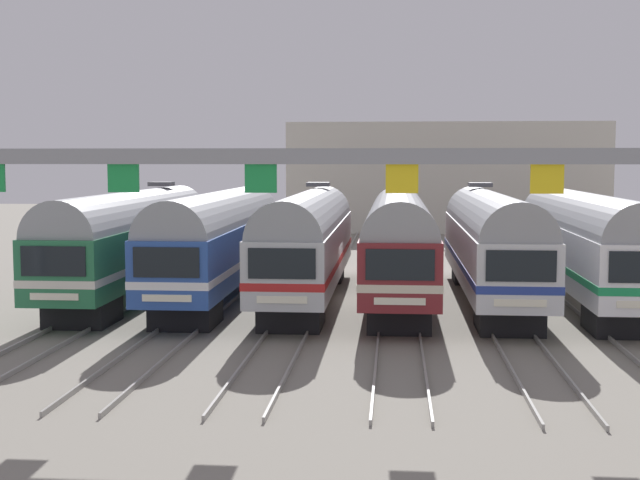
{
  "coord_description": "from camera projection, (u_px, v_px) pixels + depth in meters",
  "views": [
    {
      "loc": [
        1.76,
        -37.72,
        6.16
      ],
      "look_at": [
        -1.29,
        -1.93,
        2.84
      ],
      "focal_mm": 48.98,
      "sensor_mm": 36.0,
      "label": 1
    }
  ],
  "objects": [
    {
      "name": "catenary_gantry",
      "position": [
        331.0,
        189.0,
        24.26
      ],
      "size": [
        24.93,
        0.44,
        6.97
      ],
      "color": "gray",
      "rests_on": "ground"
    },
    {
      "name": "commuter_train_green",
      "position": [
        132.0,
        238.0,
        38.73
      ],
      "size": [
        2.88,
        18.06,
        5.05
      ],
      "color": "#236B42",
      "rests_on": "ground"
    },
    {
      "name": "commuter_train_white",
      "position": [
        584.0,
        242.0,
        37.06
      ],
      "size": [
        2.88,
        18.06,
        4.77
      ],
      "color": "white",
      "rests_on": "ground"
    },
    {
      "name": "commuter_train_blue",
      "position": [
        219.0,
        239.0,
        38.39
      ],
      "size": [
        2.88,
        18.06,
        4.77
      ],
      "color": "#284C9E",
      "rests_on": "ground"
    },
    {
      "name": "commuter_train_maroon",
      "position": [
        399.0,
        240.0,
        37.73
      ],
      "size": [
        2.88,
        18.06,
        5.05
      ],
      "color": "maroon",
      "rests_on": "ground"
    },
    {
      "name": "ground_plane",
      "position": [
        353.0,
        301.0,
        38.14
      ],
      "size": [
        160.0,
        160.0,
        0.0
      ],
      "primitive_type": "plane",
      "color": "gray"
    },
    {
      "name": "maintenance_building",
      "position": [
        444.0,
        177.0,
        76.41
      ],
      "size": [
        26.7,
        10.0,
        9.26
      ],
      "primitive_type": "cube",
      "color": "beige",
      "rests_on": "ground"
    },
    {
      "name": "commuter_train_silver",
      "position": [
        491.0,
        241.0,
        37.4
      ],
      "size": [
        2.88,
        18.06,
        5.05
      ],
      "color": "silver",
      "rests_on": "ground"
    },
    {
      "name": "track_bed",
      "position": [
        366.0,
        256.0,
        55.0
      ],
      "size": [
        21.19,
        70.0,
        0.15
      ],
      "color": "gray",
      "rests_on": "ground"
    },
    {
      "name": "commuter_train_stainless",
      "position": [
        308.0,
        239.0,
        38.06
      ],
      "size": [
        2.88,
        18.06,
        5.05
      ],
      "color": "#B2B5BA",
      "rests_on": "ground"
    }
  ]
}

